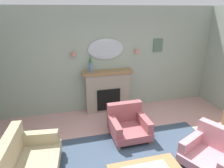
% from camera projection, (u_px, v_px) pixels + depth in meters
% --- Properties ---
extents(wall_back, '(6.96, 0.10, 2.80)m').
position_uv_depth(wall_back, '(111.00, 60.00, 5.61)').
color(wall_back, '#93A393').
rests_on(wall_back, ground).
extents(patterned_rug, '(3.20, 2.40, 0.01)m').
position_uv_depth(patterned_rug, '(147.00, 166.00, 3.74)').
color(patterned_rug, '#38475B').
rests_on(patterned_rug, ground).
extents(fireplace, '(1.36, 0.36, 1.16)m').
position_uv_depth(fireplace, '(108.00, 91.00, 5.66)').
color(fireplace, gray).
rests_on(fireplace, ground).
extents(mantel_vase_left, '(0.10, 0.10, 0.43)m').
position_uv_depth(mantel_vase_left, '(90.00, 64.00, 5.24)').
color(mantel_vase_left, '#4C7093').
rests_on(mantel_vase_left, fireplace).
extents(wall_mirror, '(0.96, 0.06, 0.56)m').
position_uv_depth(wall_mirror, '(106.00, 49.00, 5.40)').
color(wall_mirror, '#B2BCC6').
extents(wall_sconce_left, '(0.14, 0.14, 0.14)m').
position_uv_depth(wall_sconce_left, '(74.00, 53.00, 5.16)').
color(wall_sconce_left, '#D17066').
extents(wall_sconce_right, '(0.14, 0.14, 0.14)m').
position_uv_depth(wall_sconce_right, '(137.00, 50.00, 5.57)').
color(wall_sconce_right, '#D17066').
extents(framed_picture, '(0.28, 0.03, 0.36)m').
position_uv_depth(framed_picture, '(158.00, 45.00, 5.75)').
color(framed_picture, '#4C6B56').
extents(armchair_by_coffee_table, '(0.83, 0.84, 0.71)m').
position_uv_depth(armchair_by_coffee_table, '(128.00, 124.00, 4.57)').
color(armchair_by_coffee_table, '#934C51').
rests_on(armchair_by_coffee_table, ground).
extents(armchair_in_corner, '(1.08, 1.07, 0.71)m').
position_uv_depth(armchair_in_corner, '(212.00, 151.00, 3.68)').
color(armchair_in_corner, '#B77A84').
rests_on(armchair_in_corner, ground).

